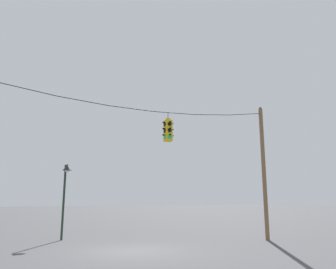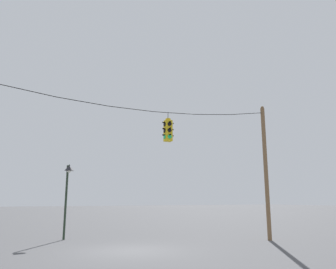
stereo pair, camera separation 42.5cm
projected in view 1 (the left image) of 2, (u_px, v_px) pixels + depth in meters
name	position (u px, v px, depth m)	size (l,w,h in m)	color
ground_plane	(132.00, 251.00, 13.79)	(200.00, 200.00, 0.00)	#4C4C4F
utility_pole_right	(264.00, 171.00, 18.24)	(0.22, 0.22, 7.40)	brown
span_wire	(132.00, 104.00, 15.32)	(15.73, 0.03, 0.75)	black
traffic_light_near_right_pole	(168.00, 130.00, 15.93)	(0.58, 0.58, 1.43)	yellow
street_lamp	(66.00, 181.00, 17.78)	(0.50, 0.86, 4.03)	#233323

